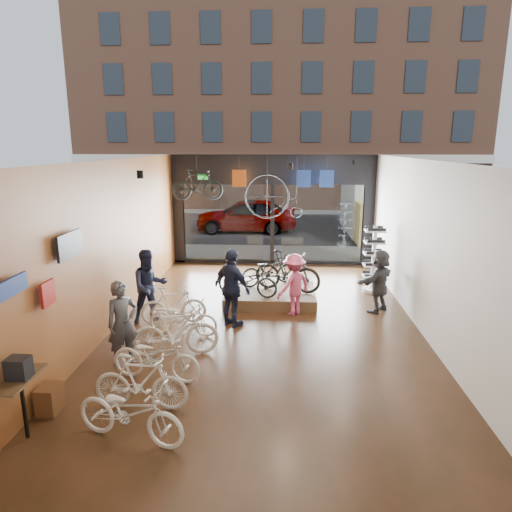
# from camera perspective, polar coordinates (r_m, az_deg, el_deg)

# --- Properties ---
(ground_plane) EXTENTS (7.00, 12.00, 0.04)m
(ground_plane) POSITION_cam_1_polar(r_m,az_deg,el_deg) (10.67, 1.23, -9.06)
(ground_plane) COLOR #2E210F
(ground_plane) RESTS_ON ground
(ceiling) EXTENTS (7.00, 12.00, 0.04)m
(ceiling) POSITION_cam_1_polar(r_m,az_deg,el_deg) (9.85, 1.35, 12.01)
(ceiling) COLOR black
(ceiling) RESTS_ON ground
(wall_left) EXTENTS (0.04, 12.00, 3.80)m
(wall_left) POSITION_cam_1_polar(r_m,az_deg,el_deg) (10.80, -17.73, 1.23)
(wall_left) COLOR brown
(wall_left) RESTS_ON ground
(wall_right) EXTENTS (0.04, 12.00, 3.80)m
(wall_right) POSITION_cam_1_polar(r_m,az_deg,el_deg) (10.57, 20.72, 0.73)
(wall_right) COLOR beige
(wall_right) RESTS_ON ground
(wall_back) EXTENTS (7.00, 0.04, 3.80)m
(wall_back) POSITION_cam_1_polar(r_m,az_deg,el_deg) (4.42, -1.67, -16.24)
(wall_back) COLOR beige
(wall_back) RESTS_ON ground
(storefront) EXTENTS (7.00, 0.26, 3.80)m
(storefront) POSITION_cam_1_polar(r_m,az_deg,el_deg) (16.00, 2.07, 5.74)
(storefront) COLOR black
(storefront) RESTS_ON ground
(exit_sign) EXTENTS (0.35, 0.06, 0.18)m
(exit_sign) POSITION_cam_1_polar(r_m,az_deg,el_deg) (15.99, -6.66, 9.80)
(exit_sign) COLOR #198C26
(exit_sign) RESTS_ON storefront
(street_road) EXTENTS (30.00, 18.00, 0.02)m
(street_road) POSITION_cam_1_polar(r_m,az_deg,el_deg) (25.18, 2.51, 4.26)
(street_road) COLOR black
(street_road) RESTS_ON ground
(sidewalk_near) EXTENTS (30.00, 2.40, 0.12)m
(sidewalk_near) POSITION_cam_1_polar(r_m,az_deg,el_deg) (17.52, 2.11, 0.31)
(sidewalk_near) COLOR slate
(sidewalk_near) RESTS_ON ground
(sidewalk_far) EXTENTS (30.00, 2.00, 0.12)m
(sidewalk_far) POSITION_cam_1_polar(r_m,az_deg,el_deg) (29.12, 2.63, 5.68)
(sidewalk_far) COLOR slate
(sidewalk_far) RESTS_ON ground
(opposite_building) EXTENTS (26.00, 5.00, 14.00)m
(opposite_building) POSITION_cam_1_polar(r_m,az_deg,el_deg) (31.47, 2.85, 18.94)
(opposite_building) COLOR brown
(opposite_building) RESTS_ON ground
(street_car) EXTENTS (4.80, 1.93, 1.64)m
(street_car) POSITION_cam_1_polar(r_m,az_deg,el_deg) (22.15, -1.24, 5.14)
(street_car) COLOR gray
(street_car) RESTS_ON street_road
(box_truck) EXTENTS (2.21, 6.62, 2.61)m
(box_truck) POSITION_cam_1_polar(r_m,az_deg,el_deg) (21.43, 14.55, 5.73)
(box_truck) COLOR silver
(box_truck) RESTS_ON street_road
(floor_bike_0) EXTENTS (1.80, 1.03, 0.89)m
(floor_bike_0) POSITION_cam_1_polar(r_m,az_deg,el_deg) (7.02, -15.46, -18.28)
(floor_bike_0) COLOR beige
(floor_bike_0) RESTS_ON ground_plane
(floor_bike_1) EXTENTS (1.57, 0.53, 0.93)m
(floor_bike_1) POSITION_cam_1_polar(r_m,az_deg,el_deg) (7.71, -14.23, -14.99)
(floor_bike_1) COLOR beige
(floor_bike_1) RESTS_ON ground_plane
(floor_bike_2) EXTENTS (1.74, 0.86, 0.88)m
(floor_bike_2) POSITION_cam_1_polar(r_m,az_deg,el_deg) (8.50, -12.37, -12.24)
(floor_bike_2) COLOR beige
(floor_bike_2) RESTS_ON ground_plane
(floor_bike_3) EXTENTS (1.78, 0.86, 1.03)m
(floor_bike_3) POSITION_cam_1_polar(r_m,az_deg,el_deg) (9.29, -10.07, -9.28)
(floor_bike_3) COLOR beige
(floor_bike_3) RESTS_ON ground_plane
(floor_bike_4) EXTENTS (1.60, 0.70, 0.82)m
(floor_bike_4) POSITION_cam_1_polar(r_m,az_deg,el_deg) (10.27, -9.09, -7.61)
(floor_bike_4) COLOR beige
(floor_bike_4) RESTS_ON ground_plane
(floor_bike_5) EXTENTS (1.58, 0.73, 0.92)m
(floor_bike_5) POSITION_cam_1_polar(r_m,az_deg,el_deg) (10.91, -10.27, -6.07)
(floor_bike_5) COLOR beige
(floor_bike_5) RESTS_ON ground_plane
(display_platform) EXTENTS (2.40, 1.80, 0.30)m
(display_platform) POSITION_cam_1_polar(r_m,az_deg,el_deg) (12.38, 1.81, -4.97)
(display_platform) COLOR #47301B
(display_platform) RESTS_ON ground_plane
(display_bike_left) EXTENTS (1.71, 0.98, 0.85)m
(display_bike_left) POSITION_cam_1_polar(r_m,az_deg,el_deg) (11.77, -1.09, -3.03)
(display_bike_left) COLOR black
(display_bike_left) RESTS_ON display_platform
(display_bike_mid) EXTENTS (1.89, 1.10, 1.10)m
(display_bike_mid) POSITION_cam_1_polar(r_m,az_deg,el_deg) (12.15, 3.94, -1.90)
(display_bike_mid) COLOR black
(display_bike_mid) RESTS_ON display_platform
(display_bike_right) EXTENTS (1.74, 1.29, 0.87)m
(display_bike_right) POSITION_cam_1_polar(r_m,az_deg,el_deg) (12.69, 1.56, -1.73)
(display_bike_right) COLOR black
(display_bike_right) RESTS_ON display_platform
(customer_0) EXTENTS (0.71, 0.69, 1.65)m
(customer_0) POSITION_cam_1_polar(r_m,az_deg,el_deg) (9.08, -16.35, -8.07)
(customer_0) COLOR #3F3F44
(customer_0) RESTS_ON ground_plane
(customer_1) EXTENTS (1.07, 1.01, 1.75)m
(customer_1) POSITION_cam_1_polar(r_m,az_deg,el_deg) (11.05, -13.17, -3.69)
(customer_1) COLOR #161C33
(customer_1) RESTS_ON ground_plane
(customer_2) EXTENTS (1.12, 1.02, 1.83)m
(customer_2) POSITION_cam_1_polar(r_m,az_deg,el_deg) (10.50, -3.00, -4.03)
(customer_2) COLOR #161C33
(customer_2) RESTS_ON ground_plane
(customer_3) EXTENTS (1.12, 1.10, 1.54)m
(customer_3) POSITION_cam_1_polar(r_m,az_deg,el_deg) (11.28, 4.76, -3.57)
(customer_3) COLOR #CC4C72
(customer_3) RESTS_ON ground_plane
(customer_5) EXTENTS (1.31, 1.44, 1.60)m
(customer_5) POSITION_cam_1_polar(r_m,az_deg,el_deg) (11.86, 15.14, -2.99)
(customer_5) COLOR #3F3F44
(customer_5) RESTS_ON ground_plane
(sunglasses_rack) EXTENTS (0.59, 0.49, 1.91)m
(sunglasses_rack) POSITION_cam_1_polar(r_m,az_deg,el_deg) (13.36, 14.48, -0.41)
(sunglasses_rack) COLOR white
(sunglasses_rack) RESTS_ON ground_plane
(wall_merch) EXTENTS (0.40, 2.40, 2.60)m
(wall_merch) POSITION_cam_1_polar(r_m,az_deg,el_deg) (7.87, -25.51, -8.62)
(wall_merch) COLOR navy
(wall_merch) RESTS_ON wall_left
(penny_farthing) EXTENTS (1.74, 0.06, 1.39)m
(penny_farthing) POSITION_cam_1_polar(r_m,az_deg,el_deg) (14.38, 2.56, 7.25)
(penny_farthing) COLOR black
(penny_farthing) RESTS_ON ceiling
(hung_bike) EXTENTS (1.63, 0.68, 0.95)m
(hung_bike) POSITION_cam_1_polar(r_m,az_deg,el_deg) (14.33, -7.37, 8.84)
(hung_bike) COLOR black
(hung_bike) RESTS_ON ceiling
(jersey_left) EXTENTS (0.45, 0.03, 0.55)m
(jersey_left) POSITION_cam_1_polar(r_m,az_deg,el_deg) (15.14, -2.13, 9.67)
(jersey_left) COLOR #CC5919
(jersey_left) RESTS_ON ceiling
(jersey_mid) EXTENTS (0.45, 0.03, 0.55)m
(jersey_mid) POSITION_cam_1_polar(r_m,az_deg,el_deg) (15.09, 5.99, 9.59)
(jersey_mid) COLOR #1E3F99
(jersey_mid) RESTS_ON ceiling
(jersey_right) EXTENTS (0.45, 0.03, 0.55)m
(jersey_right) POSITION_cam_1_polar(r_m,az_deg,el_deg) (15.14, 8.85, 9.52)
(jersey_right) COLOR #1E3F99
(jersey_right) RESTS_ON ceiling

